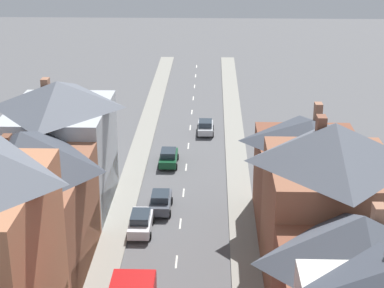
% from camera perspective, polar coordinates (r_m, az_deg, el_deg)
% --- Properties ---
extents(pavement_left, '(2.20, 104.00, 0.14)m').
position_cam_1_polar(pavement_left, '(60.79, -5.49, -3.41)').
color(pavement_left, gray).
rests_on(pavement_left, ground).
extents(pavement_right, '(2.20, 104.00, 0.14)m').
position_cam_1_polar(pavement_right, '(60.38, 4.18, -3.54)').
color(pavement_right, gray).
rests_on(pavement_right, ground).
extents(centre_line_dashes, '(0.14, 97.80, 0.01)m').
position_cam_1_polar(centre_line_dashes, '(58.58, -0.76, -4.35)').
color(centre_line_dashes, silver).
rests_on(centre_line_dashes, ground).
extents(car_near_blue, '(1.90, 4.03, 1.68)m').
position_cam_1_polar(car_near_blue, '(55.09, -2.81, -5.11)').
color(car_near_blue, '#4C515B').
rests_on(car_near_blue, ground).
extents(car_near_silver, '(1.90, 3.85, 1.58)m').
position_cam_1_polar(car_near_silver, '(73.13, 1.20, 1.53)').
color(car_near_silver, '#B7BABF').
rests_on(car_near_silver, ground).
extents(car_parked_left_a, '(1.90, 4.15, 1.61)m').
position_cam_1_polar(car_parked_left_a, '(64.45, -2.10, -1.17)').
color(car_parked_left_a, '#144728').
rests_on(car_parked_left_a, ground).
extents(car_parked_right_a, '(1.90, 4.41, 1.67)m').
position_cam_1_polar(car_parked_right_a, '(51.84, -4.57, -6.91)').
color(car_parked_right_a, silver).
rests_on(car_parked_right_a, ground).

